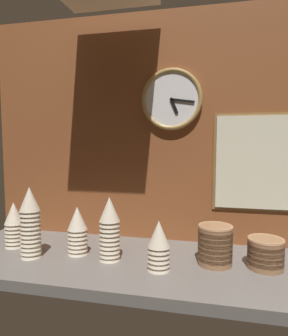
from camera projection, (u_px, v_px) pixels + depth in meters
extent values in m
cube|color=slate|center=(140.00, 263.00, 1.19)|extent=(1.60, 0.56, 0.04)
cube|color=brown|center=(153.00, 128.00, 1.40)|extent=(1.60, 0.03, 1.05)
cone|color=beige|center=(15.00, 236.00, 1.32)|extent=(0.08, 0.08, 0.10)
cone|color=beige|center=(14.00, 232.00, 1.32)|extent=(0.08, 0.08, 0.10)
cone|color=beige|center=(14.00, 228.00, 1.32)|extent=(0.08, 0.08, 0.10)
cone|color=beige|center=(14.00, 224.00, 1.32)|extent=(0.08, 0.08, 0.10)
cone|color=beige|center=(14.00, 221.00, 1.31)|extent=(0.08, 0.08, 0.10)
cone|color=beige|center=(14.00, 217.00, 1.31)|extent=(0.08, 0.08, 0.10)
cone|color=beige|center=(14.00, 213.00, 1.31)|extent=(0.08, 0.08, 0.10)
cone|color=beige|center=(159.00, 257.00, 1.08)|extent=(0.08, 0.08, 0.10)
cone|color=beige|center=(159.00, 252.00, 1.08)|extent=(0.08, 0.08, 0.10)
cone|color=beige|center=(159.00, 248.00, 1.08)|extent=(0.08, 0.08, 0.10)
cone|color=beige|center=(159.00, 243.00, 1.08)|extent=(0.08, 0.08, 0.10)
cone|color=beige|center=(159.00, 238.00, 1.07)|extent=(0.08, 0.08, 0.10)
cone|color=beige|center=(159.00, 234.00, 1.07)|extent=(0.08, 0.08, 0.10)
cone|color=beige|center=(78.00, 243.00, 1.23)|extent=(0.08, 0.08, 0.10)
cone|color=beige|center=(78.00, 239.00, 1.23)|extent=(0.08, 0.08, 0.10)
cone|color=beige|center=(78.00, 234.00, 1.23)|extent=(0.08, 0.08, 0.10)
cone|color=beige|center=(78.00, 230.00, 1.23)|extent=(0.08, 0.08, 0.10)
cone|color=beige|center=(77.00, 226.00, 1.23)|extent=(0.08, 0.08, 0.10)
cone|color=beige|center=(77.00, 222.00, 1.23)|extent=(0.08, 0.08, 0.10)
cone|color=beige|center=(77.00, 218.00, 1.22)|extent=(0.08, 0.08, 0.10)
cone|color=beige|center=(31.00, 245.00, 1.20)|extent=(0.08, 0.08, 0.10)
cone|color=beige|center=(31.00, 241.00, 1.20)|extent=(0.08, 0.08, 0.10)
cone|color=beige|center=(31.00, 237.00, 1.20)|extent=(0.08, 0.08, 0.10)
cone|color=beige|center=(31.00, 233.00, 1.20)|extent=(0.08, 0.08, 0.10)
cone|color=beige|center=(31.00, 229.00, 1.20)|extent=(0.08, 0.08, 0.10)
cone|color=beige|center=(30.00, 224.00, 1.20)|extent=(0.08, 0.08, 0.10)
cone|color=beige|center=(30.00, 220.00, 1.19)|extent=(0.08, 0.08, 0.10)
cone|color=beige|center=(30.00, 216.00, 1.19)|extent=(0.08, 0.08, 0.10)
cone|color=beige|center=(30.00, 212.00, 1.19)|extent=(0.08, 0.08, 0.10)
cone|color=beige|center=(30.00, 207.00, 1.19)|extent=(0.08, 0.08, 0.10)
cone|color=beige|center=(30.00, 203.00, 1.19)|extent=(0.08, 0.08, 0.10)
cone|color=beige|center=(29.00, 199.00, 1.19)|extent=(0.08, 0.08, 0.10)
cone|color=beige|center=(110.00, 248.00, 1.17)|extent=(0.08, 0.08, 0.10)
cone|color=beige|center=(110.00, 244.00, 1.17)|extent=(0.08, 0.08, 0.10)
cone|color=beige|center=(110.00, 239.00, 1.17)|extent=(0.08, 0.08, 0.10)
cone|color=beige|center=(110.00, 235.00, 1.17)|extent=(0.08, 0.08, 0.10)
cone|color=beige|center=(110.00, 231.00, 1.17)|extent=(0.08, 0.08, 0.10)
cone|color=beige|center=(110.00, 226.00, 1.17)|extent=(0.08, 0.08, 0.10)
cone|color=beige|center=(110.00, 222.00, 1.16)|extent=(0.08, 0.08, 0.10)
cone|color=beige|center=(110.00, 218.00, 1.16)|extent=(0.08, 0.08, 0.10)
cone|color=beige|center=(109.00, 214.00, 1.16)|extent=(0.08, 0.08, 0.10)
cone|color=beige|center=(109.00, 209.00, 1.16)|extent=(0.08, 0.08, 0.10)
cylinder|color=#996B47|center=(265.00, 263.00, 1.10)|extent=(0.13, 0.13, 0.04)
cylinder|color=#996B47|center=(265.00, 258.00, 1.10)|extent=(0.13, 0.13, 0.04)
cylinder|color=#996B47|center=(266.00, 253.00, 1.10)|extent=(0.13, 0.13, 0.04)
cylinder|color=#996B47|center=(266.00, 248.00, 1.09)|extent=(0.13, 0.13, 0.04)
cylinder|color=#996B47|center=(266.00, 243.00, 1.09)|extent=(0.13, 0.13, 0.04)
torus|color=tan|center=(266.00, 240.00, 1.09)|extent=(0.13, 0.13, 0.01)
cylinder|color=#996B47|center=(215.00, 260.00, 1.13)|extent=(0.13, 0.13, 0.04)
cylinder|color=#996B47|center=(215.00, 255.00, 1.13)|extent=(0.13, 0.13, 0.04)
cylinder|color=#996B47|center=(215.00, 250.00, 1.13)|extent=(0.13, 0.13, 0.04)
cylinder|color=#996B47|center=(215.00, 245.00, 1.13)|extent=(0.13, 0.13, 0.04)
cylinder|color=#996B47|center=(215.00, 240.00, 1.13)|extent=(0.13, 0.13, 0.04)
cylinder|color=#996B47|center=(215.00, 235.00, 1.13)|extent=(0.13, 0.13, 0.04)
cylinder|color=#996B47|center=(215.00, 230.00, 1.12)|extent=(0.13, 0.13, 0.04)
torus|color=tan|center=(215.00, 227.00, 1.12)|extent=(0.13, 0.13, 0.01)
cylinder|color=white|center=(172.00, 99.00, 1.34)|extent=(0.27, 0.02, 0.27)
torus|color=#AD894C|center=(171.00, 99.00, 1.34)|extent=(0.28, 0.02, 0.28)
cube|color=black|center=(174.00, 106.00, 1.33)|extent=(0.04, 0.01, 0.07)
cube|color=black|center=(183.00, 100.00, 1.32)|extent=(0.10, 0.01, 0.02)
cylinder|color=black|center=(171.00, 99.00, 1.33)|extent=(0.01, 0.01, 0.01)
cube|color=olive|center=(269.00, 163.00, 1.28)|extent=(0.47, 0.01, 0.43)
cube|color=#EFEACC|center=(269.00, 163.00, 1.28)|extent=(0.44, 0.01, 0.40)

